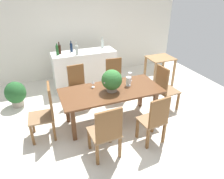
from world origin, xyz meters
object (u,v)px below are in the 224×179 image
Objects in this scene: kitchen_counter at (85,69)px; wine_bottle_tall at (57,50)px; chair_head_end at (47,110)px; side_table at (160,64)px; chair_far_right at (115,77)px; wine_bottle_clear at (77,50)px; potted_plant_floor at (16,93)px; crystal_vase_left at (130,76)px; chair_far_left at (78,84)px; wine_bottle_amber at (71,47)px; flower_centerpiece at (112,80)px; wine_bottle_green at (102,44)px; chair_near_left at (106,131)px; wine_bottle_dark at (59,49)px; crystal_vase_center_near at (129,81)px; wine_glass at (93,82)px; chair_near_right at (155,119)px; chair_foot_end at (164,87)px; dining_table at (111,94)px.

kitchen_counter is 0.91m from wine_bottle_tall.
chair_head_end reaches higher than side_table.
chair_far_right is 1.25× the size of side_table.
wine_bottle_clear reaches higher than potted_plant_floor.
crystal_vase_left is 0.24× the size of side_table.
chair_far_left is 1.16m from wine_bottle_amber.
wine_bottle_green is (0.52, 2.01, 0.15)m from flower_centerpiece.
wine_bottle_green is at bearing -110.95° from chair_near_left.
chair_far_right is 2.27× the size of flower_centerpiece.
chair_head_end is at bearing -107.43° from wine_bottle_dark.
crystal_vase_center_near is 2.04m from wine_bottle_amber.
chair_near_left is 1.24m from wine_glass.
wine_bottle_green is at bearing 75.63° from flower_centerpiece.
wine_bottle_clear is at bearing -79.39° from chair_near_right.
crystal_vase_center_near is at bearing -74.91° from kitchen_counter.
wine_bottle_dark is at bearing 109.36° from flower_centerpiece.
wine_bottle_clear reaches higher than side_table.
chair_foot_end is 5.58× the size of crystal_vase_left.
dining_table is 12.20× the size of wine_glass.
chair_near_left is at bearing -97.27° from wine_glass.
chair_far_left is at bearing 115.32° from flower_centerpiece.
wine_bottle_dark is at bearing 164.47° from side_table.
chair_far_right is at bearing -93.02° from wine_bottle_green.
kitchen_counter is at bearing -164.07° from wine_bottle_green.
crystal_vase_left is 2.67m from potted_plant_floor.
crystal_vase_center_near is at bearing -59.46° from wine_bottle_dark.
wine_bottle_amber is (-0.36, 1.92, 0.47)m from dining_table.
dining_table is at bearing -40.43° from wine_glass.
side_table is (1.44, 2.08, 0.08)m from chair_near_right.
chair_far_left is 1.28m from crystal_vase_center_near.
wine_bottle_tall is (-0.28, 0.85, 0.60)m from chair_far_left.
chair_head_end is 2.40× the size of flower_centerpiece.
wine_bottle_amber reaches higher than side_table.
wine_bottle_tall reaches higher than crystal_vase_left.
chair_head_end is at bearing -120.86° from wine_bottle_clear.
chair_foot_end is 1.10× the size of chair_far_left.
potted_plant_floor is at bearing -156.41° from wine_bottle_dark.
chair_near_left is (-0.91, -0.02, 0.01)m from chair_near_right.
chair_near_left is at bearing 114.18° from chair_foot_end.
chair_head_end is 1.05× the size of chair_near_left.
chair_foot_end is at bearing -136.91° from chair_near_right.
wine_bottle_clear is (-0.74, 2.56, 0.58)m from chair_near_right.
wine_bottle_green is 1.69m from side_table.
wine_bottle_clear is at bearing 38.79° from chair_foot_end.
wine_bottle_tall is at bearing 43.89° from chair_foot_end.
chair_foot_end reaches higher than crystal_vase_center_near.
wine_glass is 1.61m from kitchen_counter.
crystal_vase_center_near is 1.88m from side_table.
wine_bottle_green is (0.81, 1.72, 0.26)m from wine_glass.
potted_plant_floor is (-2.36, -0.61, -0.78)m from wine_bottle_green.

